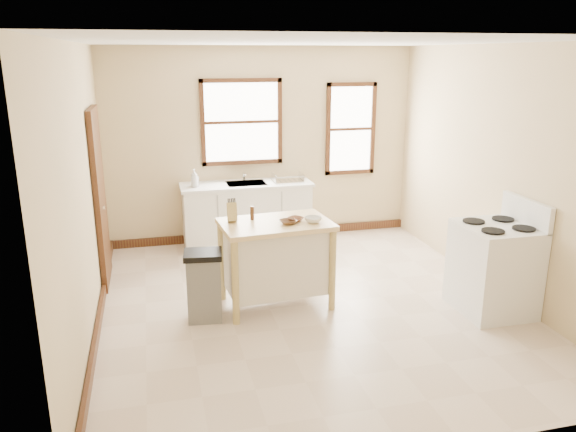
# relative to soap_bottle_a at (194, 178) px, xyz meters

# --- Properties ---
(floor) EXTENTS (5.00, 5.00, 0.00)m
(floor) POSITION_rel_soap_bottle_a_xyz_m (1.03, -2.13, -1.05)
(floor) COLOR beige
(floor) RESTS_ON ground
(ceiling) EXTENTS (5.00, 5.00, 0.00)m
(ceiling) POSITION_rel_soap_bottle_a_xyz_m (1.03, -2.13, 1.75)
(ceiling) COLOR white
(ceiling) RESTS_ON ground
(wall_back) EXTENTS (4.50, 0.04, 2.80)m
(wall_back) POSITION_rel_soap_bottle_a_xyz_m (1.03, 0.37, 0.35)
(wall_back) COLOR beige
(wall_back) RESTS_ON ground
(wall_left) EXTENTS (0.04, 5.00, 2.80)m
(wall_left) POSITION_rel_soap_bottle_a_xyz_m (-1.22, -2.13, 0.35)
(wall_left) COLOR beige
(wall_left) RESTS_ON ground
(wall_right) EXTENTS (0.04, 5.00, 2.80)m
(wall_right) POSITION_rel_soap_bottle_a_xyz_m (3.28, -2.13, 0.35)
(wall_right) COLOR beige
(wall_right) RESTS_ON ground
(window_main) EXTENTS (1.17, 0.06, 1.22)m
(window_main) POSITION_rel_soap_bottle_a_xyz_m (0.73, 0.35, 0.70)
(window_main) COLOR #37180F
(window_main) RESTS_ON wall_back
(window_side) EXTENTS (0.77, 0.06, 1.37)m
(window_side) POSITION_rel_soap_bottle_a_xyz_m (2.38, 0.35, 0.55)
(window_side) COLOR #37180F
(window_side) RESTS_ON wall_back
(door_left) EXTENTS (0.06, 0.90, 2.10)m
(door_left) POSITION_rel_soap_bottle_a_xyz_m (-1.18, -0.83, 0.00)
(door_left) COLOR #37180F
(door_left) RESTS_ON ground
(baseboard_back) EXTENTS (4.50, 0.04, 0.12)m
(baseboard_back) POSITION_rel_soap_bottle_a_xyz_m (1.03, 0.34, -0.99)
(baseboard_back) COLOR #37180F
(baseboard_back) RESTS_ON ground
(baseboard_left) EXTENTS (0.04, 5.00, 0.12)m
(baseboard_left) POSITION_rel_soap_bottle_a_xyz_m (-1.19, -2.13, -0.99)
(baseboard_left) COLOR #37180F
(baseboard_left) RESTS_ON ground
(sink_counter) EXTENTS (1.86, 0.62, 0.92)m
(sink_counter) POSITION_rel_soap_bottle_a_xyz_m (0.73, 0.07, -0.59)
(sink_counter) COLOR white
(sink_counter) RESTS_ON ground
(faucet) EXTENTS (0.03, 0.03, 0.22)m
(faucet) POSITION_rel_soap_bottle_a_xyz_m (0.73, 0.25, -0.02)
(faucet) COLOR silver
(faucet) RESTS_ON sink_counter
(soap_bottle_a) EXTENTS (0.13, 0.13, 0.25)m
(soap_bottle_a) POSITION_rel_soap_bottle_a_xyz_m (0.00, 0.00, 0.00)
(soap_bottle_a) COLOR #B2B2B2
(soap_bottle_a) RESTS_ON sink_counter
(soap_bottle_b) EXTENTS (0.09, 0.09, 0.19)m
(soap_bottle_b) POSITION_rel_soap_bottle_a_xyz_m (0.02, 0.06, -0.03)
(soap_bottle_b) COLOR #B2B2B2
(soap_bottle_b) RESTS_ON sink_counter
(dish_rack) EXTENTS (0.49, 0.41, 0.11)m
(dish_rack) POSITION_rel_soap_bottle_a_xyz_m (1.33, 0.02, -0.07)
(dish_rack) COLOR silver
(dish_rack) RESTS_ON sink_counter
(kitchen_island) EXTENTS (1.23, 0.84, 0.96)m
(kitchen_island) POSITION_rel_soap_bottle_a_xyz_m (0.69, -2.01, -0.57)
(kitchen_island) COLOR #D7C67E
(kitchen_island) RESTS_ON ground
(knife_block) EXTENTS (0.10, 0.10, 0.20)m
(knife_block) POSITION_rel_soap_bottle_a_xyz_m (0.24, -1.89, 0.01)
(knife_block) COLOR tan
(knife_block) RESTS_ON kitchen_island
(pepper_grinder) EXTENTS (0.06, 0.06, 0.15)m
(pepper_grinder) POSITION_rel_soap_bottle_a_xyz_m (0.46, -1.87, -0.02)
(pepper_grinder) COLOR #462712
(pepper_grinder) RESTS_ON kitchen_island
(bowl_a) EXTENTS (0.21, 0.21, 0.04)m
(bowl_a) POSITION_rel_soap_bottle_a_xyz_m (0.80, -2.11, -0.07)
(bowl_a) COLOR brown
(bowl_a) RESTS_ON kitchen_island
(bowl_b) EXTENTS (0.23, 0.23, 0.04)m
(bowl_b) POSITION_rel_soap_bottle_a_xyz_m (0.91, -2.03, -0.07)
(bowl_b) COLOR brown
(bowl_b) RESTS_ON kitchen_island
(bowl_c) EXTENTS (0.22, 0.22, 0.06)m
(bowl_c) POSITION_rel_soap_bottle_a_xyz_m (1.08, -2.12, -0.06)
(bowl_c) COLOR silver
(bowl_c) RESTS_ON kitchen_island
(trash_bin) EXTENTS (0.42, 0.37, 0.75)m
(trash_bin) POSITION_rel_soap_bottle_a_xyz_m (-0.11, -2.19, -0.67)
(trash_bin) COLOR slate
(trash_bin) RESTS_ON ground
(gas_stove) EXTENTS (0.77, 0.78, 1.23)m
(gas_stove) POSITION_rel_soap_bottle_a_xyz_m (2.91, -2.72, -0.43)
(gas_stove) COLOR white
(gas_stove) RESTS_ON ground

